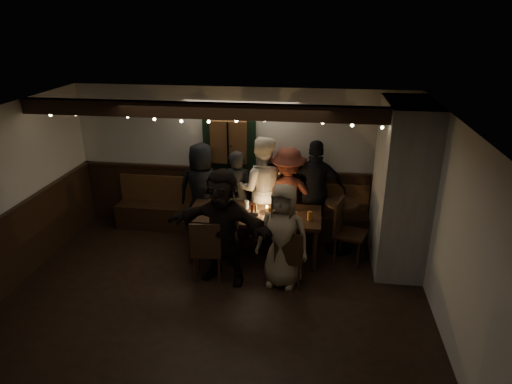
# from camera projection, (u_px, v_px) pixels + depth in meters

# --- Properties ---
(room) EXTENTS (6.02, 5.01, 2.62)m
(room) POSITION_uv_depth(u_px,v_px,m) (297.00, 197.00, 7.17)
(room) COLOR black
(room) RESTS_ON ground
(dining_table) EXTENTS (2.14, 0.92, 0.93)m
(dining_table) POSITION_uv_depth(u_px,v_px,m) (254.00, 217.00, 7.37)
(dining_table) COLOR black
(dining_table) RESTS_ON ground
(chair_near_left) EXTENTS (0.49, 0.49, 0.99)m
(chair_near_left) POSITION_uv_depth(u_px,v_px,m) (207.00, 247.00, 6.71)
(chair_near_left) COLOR black
(chair_near_left) RESTS_ON ground
(chair_near_right) EXTENTS (0.44, 0.44, 0.89)m
(chair_near_right) POSITION_uv_depth(u_px,v_px,m) (289.00, 255.00, 6.61)
(chair_near_right) COLOR black
(chair_near_right) RESTS_ON ground
(chair_end) EXTENTS (0.58, 0.58, 1.03)m
(chair_end) POSITION_uv_depth(u_px,v_px,m) (345.00, 227.00, 7.29)
(chair_end) COLOR black
(chair_end) RESTS_ON ground
(high_top) EXTENTS (0.55, 0.55, 0.87)m
(high_top) POSITION_uv_depth(u_px,v_px,m) (341.00, 220.00, 7.60)
(high_top) COLOR black
(high_top) RESTS_ON ground
(person_a) EXTENTS (0.84, 0.55, 1.71)m
(person_a) POSITION_uv_depth(u_px,v_px,m) (202.00, 190.00, 8.03)
(person_a) COLOR black
(person_a) RESTS_ON ground
(person_b) EXTENTS (0.63, 0.45, 1.60)m
(person_b) POSITION_uv_depth(u_px,v_px,m) (237.00, 195.00, 7.98)
(person_b) COLOR black
(person_b) RESTS_ON ground
(person_c) EXTENTS (0.95, 0.77, 1.86)m
(person_c) POSITION_uv_depth(u_px,v_px,m) (262.00, 189.00, 7.90)
(person_c) COLOR beige
(person_c) RESTS_ON ground
(person_d) EXTENTS (1.18, 0.81, 1.68)m
(person_d) POSITION_uv_depth(u_px,v_px,m) (287.00, 195.00, 7.88)
(person_d) COLOR maroon
(person_d) RESTS_ON ground
(person_e) EXTENTS (1.06, 0.45, 1.80)m
(person_e) POSITION_uv_depth(u_px,v_px,m) (315.00, 191.00, 7.87)
(person_e) COLOR black
(person_e) RESTS_ON ground
(person_f) EXTENTS (1.70, 0.88, 1.76)m
(person_f) POSITION_uv_depth(u_px,v_px,m) (223.00, 227.00, 6.62)
(person_f) COLOR black
(person_f) RESTS_ON ground
(person_g) EXTENTS (0.85, 0.63, 1.58)m
(person_g) POSITION_uv_depth(u_px,v_px,m) (283.00, 236.00, 6.55)
(person_g) COLOR #927E60
(person_g) RESTS_ON ground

